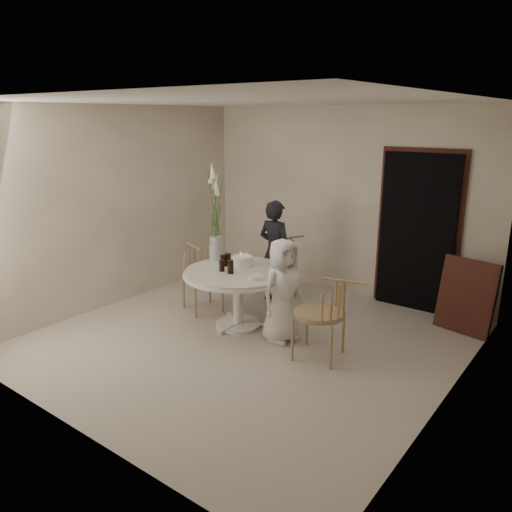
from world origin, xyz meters
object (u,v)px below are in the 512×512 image
Objects in this scene: table at (238,279)px; girl at (275,252)px; chair_left at (198,269)px; flower_vase at (215,223)px; chair_right at (331,307)px; chair_far at (284,258)px; boy at (283,291)px; birthday_cake at (242,261)px.

girl reaches higher than table.
flower_vase is (0.31, 0.02, 0.67)m from chair_left.
chair_far is at bearing -143.10° from chair_right.
chair_right is 1.99m from flower_vase.
chair_far is 1.59m from boy.
table is at bearing -79.37° from chair_left.
flower_vase is (-0.31, -1.14, 0.66)m from chair_far.
chair_right is at bearing -19.59° from chair_far.
birthday_cake is (0.74, 0.02, 0.24)m from chair_left.
chair_left is (-0.82, 0.17, -0.06)m from table.
table is 0.82m from flower_vase.
flower_vase is (-1.87, 0.28, 0.62)m from chair_right.
chair_left is at bearing -176.38° from flower_vase.
table is 0.92× the size of girl.
birthday_cake is (-0.75, 0.19, 0.18)m from boy.
boy is (0.87, -1.33, 0.06)m from chair_far.
chair_far is 3.31× the size of birthday_cake.
birthday_cake is at bearing -66.26° from chair_left.
flower_vase is (-0.44, 0.00, 0.43)m from birthday_cake.
chair_far is at bearing 98.91° from table.
chair_left is at bearing -107.55° from chair_right.
flower_vase reaches higher than birthday_cake.
birthday_cake is at bearing 97.89° from girl.
girl is (0.05, -0.31, 0.17)m from chair_far.
table is at bearing -104.61° from chair_right.
flower_vase is at bearing 92.84° from boy.
chair_left is 3.30× the size of birthday_cake.
boy is (1.49, -0.17, 0.06)m from chair_left.
flower_vase reaches higher than chair_far.
chair_far is 1.18m from birthday_cake.
boy is at bearing -108.58° from chair_right.
flower_vase is at bearing -82.12° from chair_far.
flower_vase is at bearing 179.88° from birthday_cake.
table is 0.84m from chair_left.
chair_right is (1.56, -1.43, 0.05)m from chair_far.
chair_far is at bearing -5.48° from chair_left.
chair_left is (-2.17, 0.26, -0.05)m from chair_right.
table is 1.05× the size of flower_vase.
chair_left is 1.10m from girl.
girl reaches higher than chair_far.
chair_left is at bearing 95.42° from boy.
boy is at bearing -14.09° from birthday_cake.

